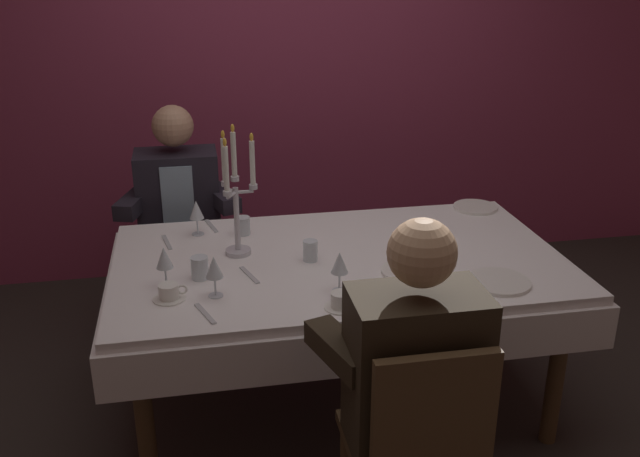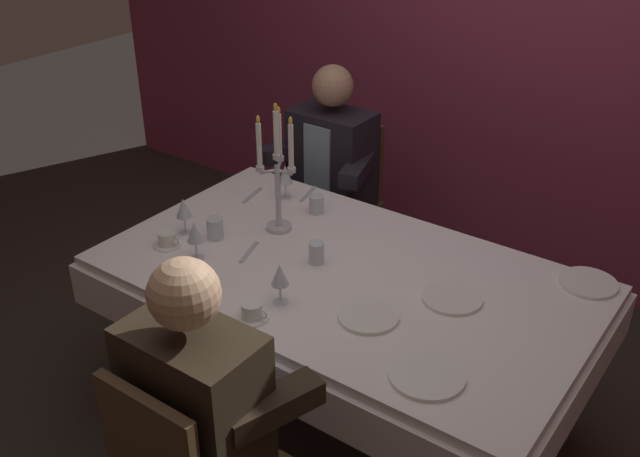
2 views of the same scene
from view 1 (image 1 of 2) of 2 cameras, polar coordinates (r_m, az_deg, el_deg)
The scene contains 23 objects.
ground_plane at distance 3.38m, azimuth 1.42°, elevation -13.87°, with size 12.00×12.00×0.00m, color #2E2824.
back_wall at distance 4.43m, azimuth -3.04°, elevation 13.68°, with size 6.00×0.12×2.70m, color #8E324F.
dining_table at distance 3.06m, azimuth 1.53°, elevation -4.36°, with size 1.94×1.14×0.74m.
candelabra at distance 2.97m, azimuth -6.83°, elevation 2.44°, with size 0.15×0.17×0.57m.
dinner_plate_0 at distance 2.86m, azimuth 14.29°, elevation -4.20°, with size 0.25×0.25×0.01m, color white.
dinner_plate_1 at distance 3.18m, azimuth 8.93°, elevation -1.08°, with size 0.22×0.22×0.01m, color white.
dinner_plate_2 at distance 3.66m, azimuth 12.46°, elevation 1.70°, with size 0.22×0.22×0.01m, color white.
dinner_plate_3 at distance 2.89m, azimuth 7.15°, elevation -3.45°, with size 0.22×0.22×0.01m, color white.
wine_glass_0 at distance 2.67m, azimuth 1.60°, elevation -2.89°, with size 0.07×0.07×0.16m.
wine_glass_1 at distance 2.66m, azimuth -8.57°, elevation -3.22°, with size 0.07×0.07×0.16m.
wine_glass_2 at distance 3.25m, azimuth -9.97°, elevation 1.41°, with size 0.07×0.07×0.16m.
wine_glass_3 at distance 2.77m, azimuth -12.50°, elevation -2.40°, with size 0.07×0.07×0.16m.
water_tumbler_0 at distance 2.84m, azimuth -9.71°, elevation -3.16°, with size 0.07×0.07×0.09m, color silver.
water_tumbler_1 at distance 2.96m, azimuth -0.79°, elevation -1.80°, with size 0.06×0.06×0.09m, color silver.
water_tumbler_2 at distance 3.25m, azimuth -6.25°, elevation 0.23°, with size 0.07×0.07×0.08m, color silver.
coffee_cup_0 at distance 2.59m, azimuth 1.74°, elevation -5.90°, with size 0.13×0.12×0.06m.
coffee_cup_1 at distance 2.71m, azimuth -12.11°, elevation -5.11°, with size 0.13×0.12×0.06m.
fork_0 at distance 3.38m, azimuth -8.79°, elevation 0.21°, with size 0.17×0.02×0.01m, color #B7B7BC.
spoon_1 at distance 2.59m, azimuth -9.28°, elevation -6.81°, with size 0.17×0.02×0.01m, color #B7B7BC.
fork_2 at distance 2.86m, azimuth -5.73°, elevation -3.76°, with size 0.17×0.02×0.01m, color #B7B7BC.
fork_3 at distance 3.23m, azimuth -12.29°, elevation -1.09°, with size 0.17×0.02×0.01m, color #B7B7BC.
seated_diner_0 at distance 3.78m, azimuth -11.38°, elevation 2.26°, with size 0.63×0.48×1.24m.
seated_diner_1 at distance 2.27m, azimuth 7.76°, elevation -11.28°, with size 0.63×0.48×1.24m.
Camera 1 is at (-0.59, -2.68, 1.97)m, focal length 39.54 mm.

